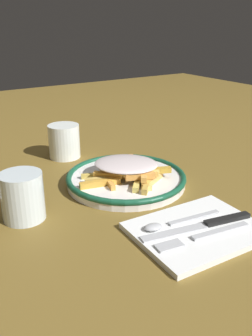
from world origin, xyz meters
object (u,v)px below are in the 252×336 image
object	(u,v)px
fries_heap	(125,168)
knife	(207,224)
coffee_mug	(64,141)
fork	(203,236)
plate	(126,179)
water_glass	(23,196)
napkin	(197,230)
spoon	(170,223)

from	to	relation	value
fries_heap	knife	size ratio (longest dim) A/B	0.97
coffee_mug	fork	bearing A→B (deg)	-177.43
plate	water_glass	distance (m)	0.24
fries_heap	water_glass	size ratio (longest dim) A/B	2.29
water_glass	coffee_mug	size ratio (longest dim) A/B	0.82
plate	knife	distance (m)	0.24
napkin	knife	world-z (taller)	knife
knife	spoon	xyz separation A→B (m)	(0.04, 0.05, 0.00)
knife	water_glass	xyz separation A→B (m)	(0.21, 0.25, 0.03)
fork	coffee_mug	world-z (taller)	coffee_mug
water_glass	coffee_mug	distance (m)	0.33
spoon	plate	bearing A→B (deg)	-11.67
plate	knife	bearing A→B (deg)	-177.36
napkin	water_glass	distance (m)	0.31
plate	coffee_mug	distance (m)	0.24
napkin	plate	bearing A→B (deg)	-1.82
fork	spoon	distance (m)	0.06
plate	fries_heap	distance (m)	0.03
spoon	coffee_mug	distance (m)	0.44
fries_heap	water_glass	distance (m)	0.24
fries_heap	plate	bearing A→B (deg)	-48.39
fries_heap	napkin	size ratio (longest dim) A/B	0.94
coffee_mug	knife	bearing A→B (deg)	-173.63
water_glass	napkin	bearing A→B (deg)	-132.39
fries_heap	fork	distance (m)	0.26
fork	knife	xyz separation A→B (m)	(0.02, -0.03, 0.00)
fries_heap	spoon	size ratio (longest dim) A/B	1.33
fork	coffee_mug	size ratio (longest dim) A/B	1.63
napkin	water_glass	bearing A→B (deg)	47.61
plate	water_glass	bearing A→B (deg)	96.15
fries_heap	fork	size ratio (longest dim) A/B	1.15
napkin	fork	distance (m)	0.03
plate	water_glass	size ratio (longest dim) A/B	2.98
fork	knife	size ratio (longest dim) A/B	0.84
spoon	coffee_mug	size ratio (longest dim) A/B	1.41
plate	water_glass	xyz separation A→B (m)	(-0.03, 0.24, 0.03)
knife	coffee_mug	bearing A→B (deg)	6.37
napkin	spoon	xyz separation A→B (m)	(0.03, 0.03, 0.01)
plate	knife	size ratio (longest dim) A/B	1.26
fork	coffee_mug	distance (m)	0.50
fries_heap	knife	world-z (taller)	fries_heap
knife	spoon	distance (m)	0.06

